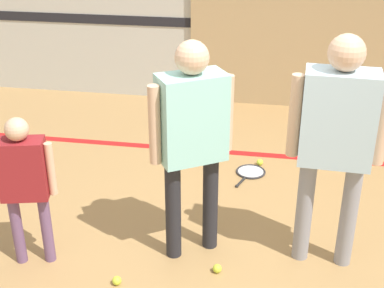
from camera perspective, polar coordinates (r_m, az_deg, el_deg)
The scene contains 10 objects.
ground_plane at distance 4.22m, azimuth 2.17°, elevation -11.91°, with size 16.00×16.00×0.00m, color #A87F4C.
wall_panel at distance 6.88m, azimuth 12.29°, elevation 10.64°, with size 2.94×0.05×1.71m.
floor_stripe at distance 5.76m, azimuth 4.62°, elevation -0.92°, with size 14.40×0.10×0.01m.
person_instructor at distance 3.76m, azimuth 0.00°, elevation 1.57°, with size 0.55×0.47×1.67m.
person_student_left at distance 3.96m, azimuth -17.49°, elevation -3.34°, with size 0.44×0.25×1.18m.
person_student_right at distance 3.77m, azimuth 15.18°, elevation 1.40°, with size 0.66×0.29×1.74m.
racket_spare_on_floor at distance 5.36m, azimuth 6.21°, elevation -3.02°, with size 0.38×0.52×0.03m.
tennis_ball_near_instructor at distance 4.05m, azimuth 2.70°, elevation -13.13°, with size 0.07×0.07×0.07m, color #CCE038.
tennis_ball_by_spare_racket at distance 5.52m, azimuth 7.25°, elevation -1.94°, with size 0.07×0.07×0.07m, color #CCE038.
tennis_ball_stray_left at distance 3.98m, azimuth -8.02°, elevation -14.23°, with size 0.07×0.07×0.07m, color #CCE038.
Camera 1 is at (0.41, -3.32, 2.57)m, focal length 50.00 mm.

